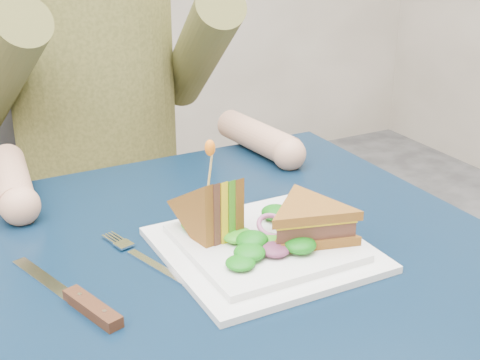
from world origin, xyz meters
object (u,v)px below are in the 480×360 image
sandwich_flat (309,222)px  fork (145,259)px  plate (264,247)px  table (230,301)px  sandwich_upright (211,212)px  chair (92,192)px  diner (92,40)px  knife (83,302)px

sandwich_flat → fork: size_ratio=0.99×
plate → sandwich_flat: bearing=-24.4°
table → sandwich_upright: sandwich_upright is taller
chair → fork: (-0.11, -0.68, 0.19)m
plate → fork: plate is taller
table → sandwich_upright: size_ratio=5.90×
sandwich_upright → sandwich_flat: bearing=-32.1°
diner → fork: (-0.11, -0.57, -0.18)m
sandwich_flat → plate: bearing=155.6°
chair → plate: bearing=-87.0°
table → sandwich_flat: 0.16m
diner → plate: size_ratio=2.87×
plate → fork: size_ratio=1.47×
chair → diner: bearing=-90.0°
sandwich_upright → fork: size_ratio=0.72×
table → diner: (-0.00, 0.60, 0.26)m
fork → knife: size_ratio=0.82×
table → plate: bearing=-33.6°
chair → table: bearing=-90.0°
plate → knife: (-0.25, -0.01, -0.00)m
chair → fork: size_ratio=5.26×
sandwich_upright → chair: bearing=88.5°
table → knife: size_ratio=3.47×
plate → sandwich_flat: 0.07m
diner → sandwich_flat: diner is taller
chair → fork: bearing=-99.3°
table → sandwich_upright: bearing=132.6°
sandwich_upright → knife: 0.21m
sandwich_upright → fork: (-0.09, 0.01, -0.05)m
table → fork: bearing=165.2°
plate → table: bearing=146.4°
sandwich_flat → chair: bearing=97.0°
plate → sandwich_upright: bearing=141.4°
fork → plate: bearing=-20.2°
chair → sandwich_flat: bearing=-83.0°
chair → plate: size_ratio=3.58×
sandwich_flat → sandwich_upright: sandwich_upright is taller
table → plate: 0.10m
plate → knife: bearing=-176.9°
knife → diner: bearing=71.5°
chair → sandwich_upright: 0.73m
chair → sandwich_upright: bearing=-91.5°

